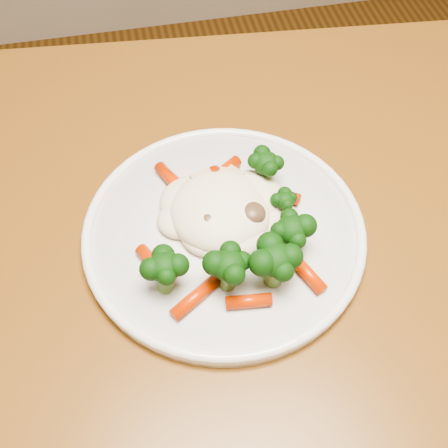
# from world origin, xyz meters

# --- Properties ---
(dining_table) EXTENTS (1.26, 0.90, 0.75)m
(dining_table) POSITION_xyz_m (0.25, -0.05, 0.65)
(dining_table) COLOR brown
(dining_table) RESTS_ON ground
(plate) EXTENTS (0.27, 0.27, 0.01)m
(plate) POSITION_xyz_m (0.16, 0.03, 0.76)
(plate) COLOR white
(plate) RESTS_ON dining_table
(meal) EXTENTS (0.17, 0.18, 0.05)m
(meal) POSITION_xyz_m (0.17, 0.02, 0.78)
(meal) COLOR #FFF1CB
(meal) RESTS_ON plate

